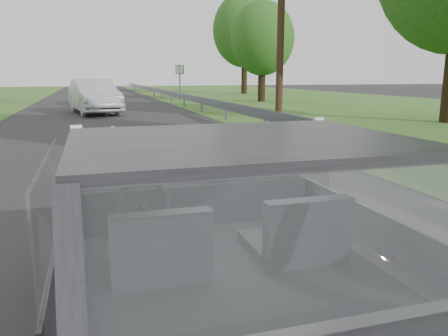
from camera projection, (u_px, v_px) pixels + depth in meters
subject_car at (218, 245)px, 2.67m from camera, size 1.80×4.00×1.45m
dashboard at (194, 198)px, 3.23m from camera, size 1.58×0.45×0.30m
driver_seat at (159, 245)px, 2.25m from camera, size 0.50×0.72×0.42m
passenger_seat at (299, 230)px, 2.48m from camera, size 0.50×0.72×0.42m
steering_wheel at (144, 205)px, 2.83m from camera, size 0.36×0.36×0.04m
cat at (235, 166)px, 3.23m from camera, size 0.61×0.29×0.26m
guardrail at (262, 114)px, 13.28m from camera, size 0.05×90.00×0.32m
other_car at (94, 96)px, 19.96m from camera, size 2.66×5.02×1.57m
highway_sign at (180, 84)px, 28.19m from camera, size 0.45×0.91×2.37m
utility_pole at (281, 8)px, 16.65m from camera, size 0.33×0.33×8.51m
tree_2 at (262, 53)px, 28.47m from camera, size 5.48×5.48×6.25m
tree_3 at (244, 45)px, 40.42m from camera, size 6.37×6.37×8.89m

